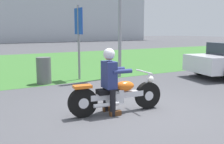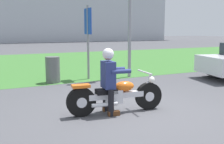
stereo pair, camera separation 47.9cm
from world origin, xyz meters
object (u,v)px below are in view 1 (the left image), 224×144
(motorcycle_lead, at_px, (117,95))
(trash_can, at_px, (44,71))
(sign_banner, at_px, (79,31))
(rider_lead, at_px, (110,76))

(motorcycle_lead, relative_size, trash_can, 2.43)
(motorcycle_lead, relative_size, sign_banner, 0.81)
(trash_can, xyz_separation_m, sign_banner, (1.32, 0.12, 1.29))
(rider_lead, xyz_separation_m, trash_can, (-0.20, 3.88, -0.37))
(motorcycle_lead, height_order, rider_lead, rider_lead)
(trash_can, height_order, sign_banner, sign_banner)
(rider_lead, height_order, sign_banner, sign_banner)
(motorcycle_lead, height_order, sign_banner, sign_banner)
(rider_lead, bearing_deg, trash_can, 100.09)
(motorcycle_lead, distance_m, sign_banner, 4.35)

